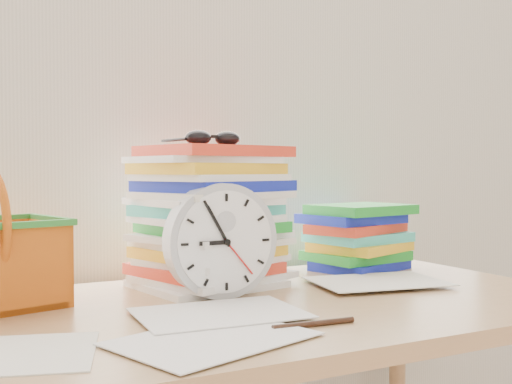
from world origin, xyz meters
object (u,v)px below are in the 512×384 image
desk (230,345)px  book_stack (357,237)px  clock (221,241)px  paper_stack (211,216)px

desk → book_stack: book_stack is taller
desk → clock: (0.01, 0.06, 0.19)m
clock → paper_stack: bearing=74.4°
paper_stack → desk: bearing=-104.1°
desk → book_stack: (0.46, 0.22, 0.16)m
clock → book_stack: clock is taller
book_stack → paper_stack: bearing=-176.3°
paper_stack → clock: (-0.04, -0.13, -0.04)m
paper_stack → clock: size_ratio=1.42×
paper_stack → book_stack: paper_stack is taller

